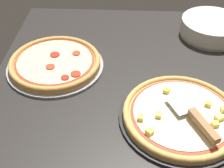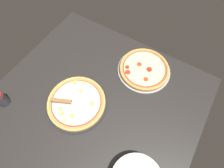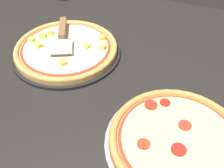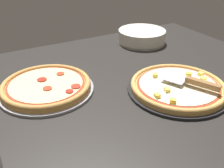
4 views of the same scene
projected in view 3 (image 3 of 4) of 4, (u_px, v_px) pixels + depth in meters
The scene contains 6 objects.
ground_plane at pixel (61, 75), 85.14cm from camera, with size 122.76×121.70×3.60cm, color black.
pizza_pan_front at pixel (67, 52), 90.28cm from camera, with size 37.14×37.14×1.00cm, color black.
pizza_front at pixel (66, 48), 89.09cm from camera, with size 34.91×34.91×3.23cm.
pizza_pan_back at pixel (177, 145), 62.97cm from camera, with size 34.95×34.95×1.00cm, color #939399.
pizza_back at pixel (178, 140), 61.68cm from camera, with size 32.86×32.86×2.71cm.
serving_spatula at pixel (62, 32), 91.52cm from camera, with size 20.75×13.17×2.00cm.
Camera 3 is at (54.10, 38.41, 54.19)cm, focal length 42.00 mm.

